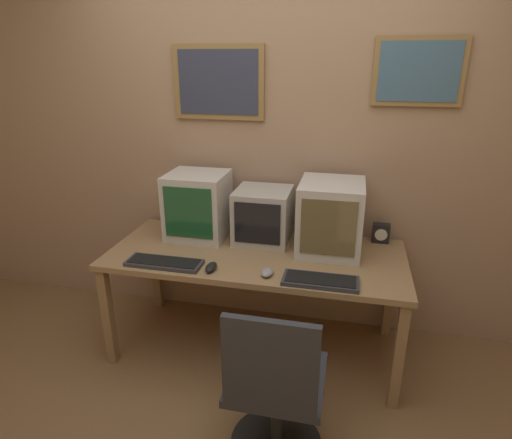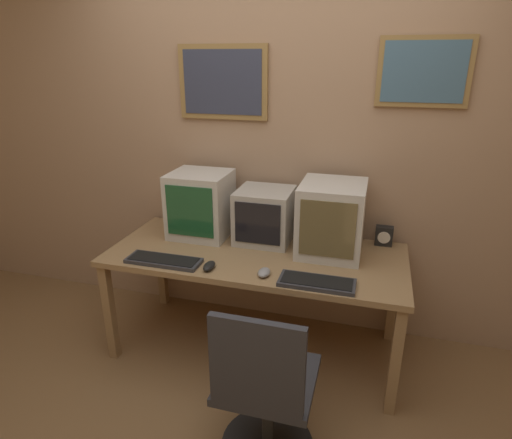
# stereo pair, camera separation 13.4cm
# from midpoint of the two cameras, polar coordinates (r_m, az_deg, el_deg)

# --- Properties ---
(wall_back) EXTENTS (8.00, 0.08, 2.60)m
(wall_back) POSITION_cam_midpoint_polar(r_m,az_deg,el_deg) (2.91, 0.69, 10.07)
(wall_back) COLOR tan
(wall_back) RESTS_ON ground_plane
(desk) EXTENTS (1.83, 0.79, 0.71)m
(desk) POSITION_cam_midpoint_polar(r_m,az_deg,el_deg) (2.71, -1.43, -5.70)
(desk) COLOR #99754C
(desk) RESTS_ON ground_plane
(monitor_left) EXTENTS (0.38, 0.37, 0.43)m
(monitor_left) POSITION_cam_midpoint_polar(r_m,az_deg,el_deg) (2.89, -9.08, 1.88)
(monitor_left) COLOR beige
(monitor_left) RESTS_ON desk
(monitor_center) EXTENTS (0.35, 0.35, 0.35)m
(monitor_center) POSITION_cam_midpoint_polar(r_m,az_deg,el_deg) (2.80, -0.47, 0.55)
(monitor_center) COLOR #B7B2A8
(monitor_center) RESTS_ON desk
(monitor_right) EXTENTS (0.39, 0.43, 0.44)m
(monitor_right) POSITION_cam_midpoint_polar(r_m,az_deg,el_deg) (2.66, 8.48, 0.34)
(monitor_right) COLOR beige
(monitor_right) RESTS_ON desk
(keyboard_main) EXTENTS (0.45, 0.16, 0.03)m
(keyboard_main) POSITION_cam_midpoint_polar(r_m,az_deg,el_deg) (2.59, -13.61, -5.63)
(keyboard_main) COLOR #333338
(keyboard_main) RESTS_ON desk
(keyboard_side) EXTENTS (0.41, 0.17, 0.03)m
(keyboard_side) POSITION_cam_midpoint_polar(r_m,az_deg,el_deg) (2.35, 6.95, -8.11)
(keyboard_side) COLOR #333338
(keyboard_side) RESTS_ON desk
(mouse_near_keyboard) EXTENTS (0.06, 0.12, 0.04)m
(mouse_near_keyboard) POSITION_cam_midpoint_polar(r_m,az_deg,el_deg) (2.47, -7.56, -6.33)
(mouse_near_keyboard) COLOR black
(mouse_near_keyboard) RESTS_ON desk
(mouse_far_corner) EXTENTS (0.07, 0.11, 0.04)m
(mouse_far_corner) POSITION_cam_midpoint_polar(r_m,az_deg,el_deg) (2.40, -0.13, -7.06)
(mouse_far_corner) COLOR gray
(mouse_far_corner) RESTS_ON desk
(desk_clock) EXTENTS (0.11, 0.07, 0.13)m
(desk_clock) POSITION_cam_midpoint_polar(r_m,az_deg,el_deg) (2.90, 15.04, -1.78)
(desk_clock) COLOR black
(desk_clock) RESTS_ON desk
(office_chair) EXTENTS (0.46, 0.46, 0.88)m
(office_chair) POSITION_cam_midpoint_polar(r_m,az_deg,el_deg) (2.15, 0.61, -22.45)
(office_chair) COLOR black
(office_chair) RESTS_ON ground_plane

